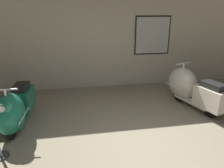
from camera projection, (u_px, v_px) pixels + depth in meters
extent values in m
plane|color=gray|center=(138.00, 148.00, 3.84)|extent=(60.00, 60.00, 0.00)
cube|color=#BCB29E|center=(108.00, 24.00, 6.43)|extent=(18.00, 0.20, 3.88)
cube|color=black|center=(152.00, 35.00, 6.66)|extent=(1.14, 0.03, 1.18)
cube|color=#B2B2AD|center=(153.00, 36.00, 6.65)|extent=(1.06, 0.01, 1.10)
cylinder|color=black|center=(11.00, 129.00, 4.09)|extent=(0.10, 0.41, 0.41)
cylinder|color=silver|center=(11.00, 129.00, 4.09)|extent=(0.11, 0.19, 0.18)
cylinder|color=black|center=(25.00, 107.00, 5.01)|extent=(0.10, 0.41, 0.41)
cylinder|color=silver|center=(25.00, 107.00, 5.01)|extent=(0.11, 0.19, 0.18)
cube|color=#196B51|center=(19.00, 117.00, 4.56)|extent=(0.42, 0.99, 0.05)
ellipsoid|color=#196B51|center=(10.00, 114.00, 4.05)|extent=(0.58, 0.89, 0.78)
cube|color=#196B51|center=(23.00, 99.00, 4.89)|extent=(0.45, 0.72, 0.45)
cube|color=black|center=(21.00, 87.00, 4.80)|extent=(0.31, 0.51, 0.12)
sphere|color=silver|center=(2.00, 110.00, 3.70)|extent=(0.15, 0.15, 0.15)
cylinder|color=silver|center=(6.00, 97.00, 3.90)|extent=(0.05, 0.05, 0.29)
cylinder|color=silver|center=(5.00, 90.00, 3.85)|extent=(0.45, 0.06, 0.03)
cube|color=silver|center=(24.00, 115.00, 4.09)|extent=(0.05, 0.69, 0.02)
cylinder|color=black|center=(180.00, 93.00, 5.78)|extent=(0.20, 0.44, 0.43)
cylinder|color=silver|center=(180.00, 93.00, 5.78)|extent=(0.15, 0.22, 0.19)
cylinder|color=black|center=(211.00, 108.00, 4.91)|extent=(0.20, 0.44, 0.43)
cylinder|color=silver|center=(211.00, 108.00, 4.91)|extent=(0.15, 0.22, 0.19)
cube|color=beige|center=(194.00, 101.00, 5.35)|extent=(0.66, 1.09, 0.05)
ellipsoid|color=beige|center=(182.00, 83.00, 5.63)|extent=(0.79, 1.03, 0.82)
cube|color=beige|center=(211.00, 98.00, 4.87)|extent=(0.62, 0.83, 0.48)
cube|color=black|center=(214.00, 86.00, 4.77)|extent=(0.44, 0.58, 0.13)
sphere|color=silver|center=(175.00, 72.00, 5.82)|extent=(0.16, 0.16, 0.16)
cylinder|color=silver|center=(183.00, 69.00, 5.54)|extent=(0.05, 0.05, 0.30)
cylinder|color=silver|center=(184.00, 63.00, 5.49)|extent=(0.47, 0.17, 0.03)
cube|color=silver|center=(174.00, 87.00, 5.54)|extent=(0.22, 0.70, 0.03)
cylinder|color=#333338|center=(1.00, 156.00, 3.63)|extent=(0.28, 0.28, 0.02)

